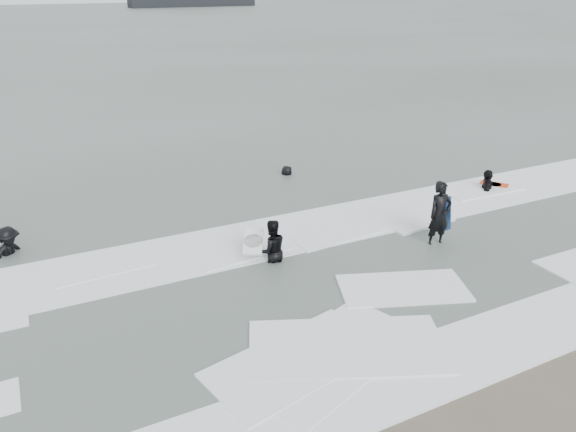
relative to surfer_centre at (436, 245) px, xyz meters
name	(u,v)px	position (x,y,z in m)	size (l,w,h in m)	color
ground	(398,355)	(-3.94, -3.59, 0.00)	(320.00, 320.00, 0.00)	brown
sea	(49,30)	(-3.94, 76.41, 0.06)	(320.00, 320.00, 0.00)	#47544C
surfer_centre	(436,245)	(0.00, 0.00, 0.00)	(0.70, 0.46, 1.91)	black
surfer_wading	(272,261)	(-4.54, 1.17, 0.00)	(0.84, 0.65, 1.73)	black
surfer_breaker	(11,256)	(-10.75, 4.52, 0.00)	(1.10, 0.63, 1.71)	black
surfer_right_near	(486,191)	(4.41, 2.64, 0.00)	(1.14, 0.47, 1.94)	black
surfer_right_far	(287,176)	(-1.15, 7.21, 0.00)	(0.75, 0.49, 1.53)	black
surf_foam	(310,272)	(-3.94, 0.11, 0.04)	(30.03, 9.06, 0.09)	white
bodyboards	(408,211)	(0.08, 1.46, 0.50)	(10.78, 3.36, 1.25)	#0D2140
vessel_horizon	(193,0)	(32.79, 128.52, 1.52)	(30.10, 5.37, 4.08)	black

